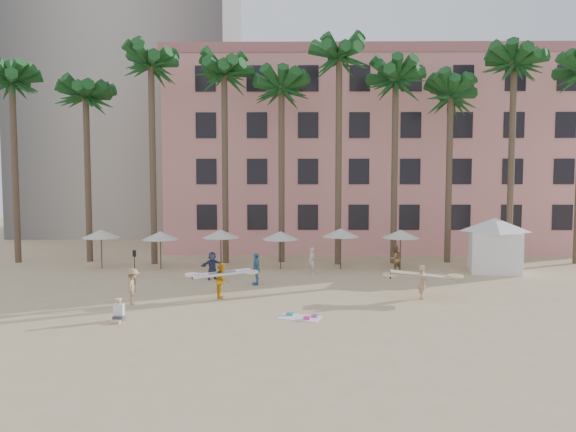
# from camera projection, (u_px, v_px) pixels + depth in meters

# --- Properties ---
(ground) EXTENTS (120.00, 120.00, 0.00)m
(ground) POSITION_uv_depth(u_px,v_px,m) (296.00, 320.00, 21.79)
(ground) COLOR #D1B789
(ground) RESTS_ON ground
(pink_hotel) EXTENTS (35.00, 14.00, 16.00)m
(pink_hotel) POSITION_uv_depth(u_px,v_px,m) (371.00, 158.00, 47.09)
(pink_hotel) COLOR pink
(pink_hotel) RESTS_ON ground
(grey_tower) EXTENTS (22.00, 18.00, 50.00)m
(grey_tower) POSITION_uv_depth(u_px,v_px,m) (136.00, 12.00, 58.16)
(grey_tower) COLOR #A89E8E
(grey_tower) RESTS_ON ground
(palm_row) EXTENTS (44.40, 5.40, 16.30)m
(palm_row) POSITION_uv_depth(u_px,v_px,m) (303.00, 79.00, 35.84)
(palm_row) COLOR brown
(palm_row) RESTS_ON ground
(umbrella_row) EXTENTS (22.50, 2.70, 2.73)m
(umbrella_row) POSITION_uv_depth(u_px,v_px,m) (251.00, 234.00, 34.13)
(umbrella_row) COLOR #332B23
(umbrella_row) RESTS_ON ground
(cabana) EXTENTS (5.43, 5.43, 3.50)m
(cabana) POSITION_uv_depth(u_px,v_px,m) (495.00, 240.00, 33.14)
(cabana) COLOR white
(cabana) RESTS_ON ground
(beach_towel) EXTENTS (2.02, 1.52, 0.14)m
(beach_towel) POSITION_uv_depth(u_px,v_px,m) (301.00, 317.00, 22.11)
(beach_towel) COLOR white
(beach_towel) RESTS_ON ground
(carrier_yellow) EXTENTS (3.23, 1.17, 1.70)m
(carrier_yellow) POSITION_uv_depth(u_px,v_px,m) (422.00, 279.00, 25.58)
(carrier_yellow) COLOR tan
(carrier_yellow) RESTS_ON ground
(carrier_white) EXTENTS (3.05, 1.50, 1.78)m
(carrier_white) POSITION_uv_depth(u_px,v_px,m) (222.00, 279.00, 25.78)
(carrier_white) COLOR orange
(carrier_white) RESTS_ON ground
(beachgoers) EXTENTS (15.14, 9.72, 1.82)m
(beachgoers) POSITION_uv_depth(u_px,v_px,m) (256.00, 269.00, 29.36)
(beachgoers) COLOR tan
(beachgoers) RESTS_ON ground
(paddle) EXTENTS (0.18, 0.04, 2.23)m
(paddle) POSITION_uv_depth(u_px,v_px,m) (135.00, 265.00, 27.13)
(paddle) COLOR black
(paddle) RESTS_ON ground
(seated_man) EXTENTS (0.42, 0.72, 0.94)m
(seated_man) POSITION_uv_depth(u_px,v_px,m) (118.00, 313.00, 21.55)
(seated_man) COLOR #3F3F4C
(seated_man) RESTS_ON ground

